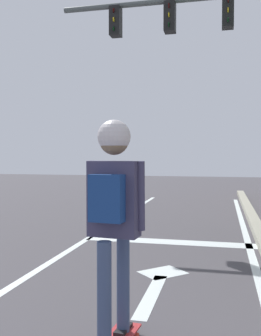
% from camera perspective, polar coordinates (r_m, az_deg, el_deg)
% --- Properties ---
extents(lane_line_center, '(0.12, 20.00, 0.01)m').
position_cam_1_polar(lane_line_center, '(4.92, -18.13, -16.85)').
color(lane_line_center, silver).
rests_on(lane_line_center, ground).
extents(stop_bar, '(3.06, 0.40, 0.01)m').
position_cam_1_polar(stop_bar, '(7.15, 5.76, -10.76)').
color(stop_bar, silver).
rests_on(stop_bar, ground).
extents(lane_arrow_stem, '(0.16, 1.40, 0.01)m').
position_cam_1_polar(lane_arrow_stem, '(4.59, 3.12, -18.14)').
color(lane_arrow_stem, silver).
rests_on(lane_arrow_stem, ground).
extents(lane_arrow_head, '(0.71, 0.71, 0.01)m').
position_cam_1_polar(lane_arrow_head, '(5.38, 4.78, -15.07)').
color(lane_arrow_head, silver).
rests_on(lane_arrow_head, ground).
extents(skater, '(0.49, 0.65, 1.77)m').
position_cam_1_polar(skater, '(3.06, -2.53, -4.72)').
color(skater, '#3A4A6E').
rests_on(skater, skateboard).
extents(traffic_signal_mast, '(4.94, 0.34, 5.39)m').
position_cam_1_polar(traffic_signal_mast, '(8.72, 12.57, 17.10)').
color(traffic_signal_mast, '#515958').
rests_on(traffic_signal_mast, ground).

